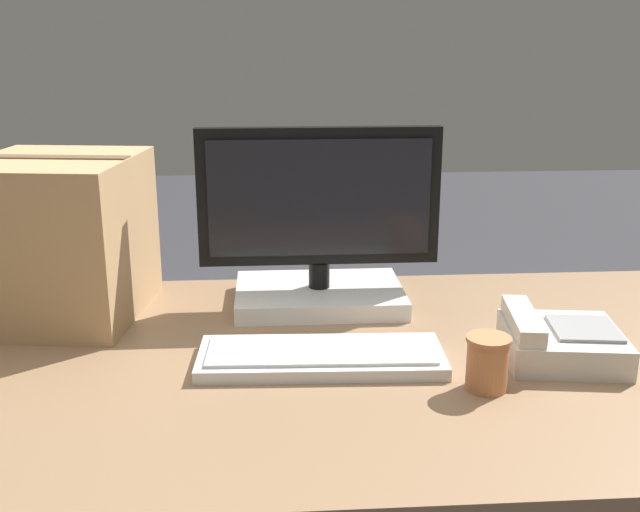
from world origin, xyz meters
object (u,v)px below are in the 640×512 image
object	(u,v)px
desk_phone	(559,341)
cardboard_box	(61,238)
keyboard	(321,356)
paper_cup_right	(487,363)
monitor	(319,239)

from	to	relation	value
desk_phone	cardboard_box	world-z (taller)	cardboard_box
keyboard	cardboard_box	distance (m)	0.59
keyboard	desk_phone	bearing A→B (deg)	1.56
keyboard	cardboard_box	world-z (taller)	cardboard_box
keyboard	desk_phone	size ratio (longest dim) A/B	1.94
paper_cup_right	cardboard_box	bearing A→B (deg)	152.34
monitor	paper_cup_right	xyz separation A→B (m)	(0.24, -0.42, -0.10)
monitor	paper_cup_right	size ratio (longest dim) A/B	5.51
desk_phone	paper_cup_right	xyz separation A→B (m)	(-0.16, -0.11, 0.01)
monitor	desk_phone	xyz separation A→B (m)	(0.40, -0.31, -0.11)
keyboard	cardboard_box	bearing A→B (deg)	152.84
paper_cup_right	monitor	bearing A→B (deg)	120.00
keyboard	monitor	bearing A→B (deg)	88.95
keyboard	desk_phone	distance (m)	0.42
keyboard	paper_cup_right	size ratio (longest dim) A/B	4.79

